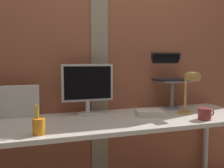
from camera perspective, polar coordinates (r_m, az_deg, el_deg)
The scene contains 10 objects.
brick_wall_back at distance 2.15m, azimuth -1.31°, elevation 6.01°, with size 3.69×0.16×2.43m.
desk at distance 1.83m, azimuth 0.99°, elevation -10.30°, with size 2.19×0.66×0.77m.
monitor at distance 1.93m, azimuth -5.78°, elevation -0.36°, with size 0.41×0.18×0.40m.
laptop_stand at distance 2.23m, azimuth 13.95°, elevation -1.34°, with size 0.28×0.22×0.25m.
laptop at distance 2.28m, azimuth 13.11°, elevation 2.74°, with size 0.30×0.27×0.25m.
whiteboard_panel at distance 1.94m, azimuth -22.35°, elevation -3.96°, with size 0.38×0.02×0.26m, color white.
desk_lamp at distance 2.01m, azimuth 17.81°, elevation -0.98°, with size 0.12×0.20×0.34m.
pen_cup at distance 1.49m, azimuth -16.85°, elevation -9.45°, with size 0.07×0.07×0.18m.
coffee_mug at distance 1.90m, azimuth 21.01°, elevation -6.59°, with size 0.13×0.10×0.08m.
paper_clutter_stack at distance 1.92m, azimuth 8.76°, elevation -6.79°, with size 0.20×0.14×0.05m, color silver.
Camera 1 is at (-0.62, -1.69, 1.19)m, focal length 38.86 mm.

